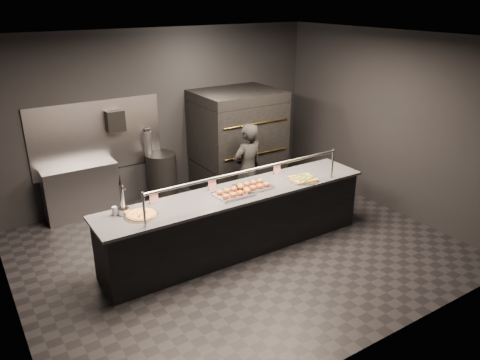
% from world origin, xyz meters
% --- Properties ---
extents(room, '(6.04, 6.00, 3.00)m').
position_xyz_m(room, '(-0.02, 0.05, 1.50)').
color(room, black).
rests_on(room, ground).
extents(service_counter, '(4.10, 0.78, 1.37)m').
position_xyz_m(service_counter, '(0.00, -0.00, 0.46)').
color(service_counter, black).
rests_on(service_counter, ground).
extents(pizza_oven, '(1.50, 1.23, 1.91)m').
position_xyz_m(pizza_oven, '(1.20, 1.90, 0.97)').
color(pizza_oven, black).
rests_on(pizza_oven, ground).
extents(prep_shelf, '(1.20, 0.35, 0.90)m').
position_xyz_m(prep_shelf, '(-1.60, 2.32, 0.45)').
color(prep_shelf, '#99999E').
rests_on(prep_shelf, ground).
extents(towel_dispenser, '(0.30, 0.20, 0.35)m').
position_xyz_m(towel_dispenser, '(-0.90, 2.39, 1.55)').
color(towel_dispenser, black).
rests_on(towel_dispenser, room).
extents(fire_extinguisher, '(0.14, 0.14, 0.51)m').
position_xyz_m(fire_extinguisher, '(-0.35, 2.40, 1.06)').
color(fire_extinguisher, '#B2B2B7').
rests_on(fire_extinguisher, room).
extents(beer_tap, '(0.14, 0.20, 0.55)m').
position_xyz_m(beer_tap, '(-1.60, 0.17, 1.08)').
color(beer_tap, silver).
rests_on(beer_tap, service_counter).
extents(round_pizza, '(0.43, 0.43, 0.03)m').
position_xyz_m(round_pizza, '(-1.43, 0.01, 0.94)').
color(round_pizza, silver).
rests_on(round_pizza, service_counter).
extents(slider_tray_a, '(0.54, 0.41, 0.08)m').
position_xyz_m(slider_tray_a, '(-0.10, -0.05, 0.95)').
color(slider_tray_a, silver).
rests_on(slider_tray_a, service_counter).
extents(slider_tray_b, '(0.57, 0.46, 0.08)m').
position_xyz_m(slider_tray_b, '(0.27, 0.00, 0.95)').
color(slider_tray_b, silver).
rests_on(slider_tray_b, service_counter).
extents(square_pizza, '(0.46, 0.46, 0.05)m').
position_xyz_m(square_pizza, '(1.06, -0.15, 0.94)').
color(square_pizza, silver).
rests_on(square_pizza, service_counter).
extents(condiment_jar, '(0.17, 0.07, 0.11)m').
position_xyz_m(condiment_jar, '(-1.67, 0.21, 0.97)').
color(condiment_jar, silver).
rests_on(condiment_jar, service_counter).
extents(tent_cards, '(2.16, 0.04, 0.15)m').
position_xyz_m(tent_cards, '(-0.16, 0.28, 1.00)').
color(tent_cards, white).
rests_on(tent_cards, service_counter).
extents(trash_bin, '(0.53, 0.53, 0.89)m').
position_xyz_m(trash_bin, '(-0.20, 2.22, 0.44)').
color(trash_bin, black).
rests_on(trash_bin, ground).
extents(worker, '(0.61, 0.44, 1.58)m').
position_xyz_m(worker, '(0.81, 0.96, 0.79)').
color(worker, black).
rests_on(worker, ground).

